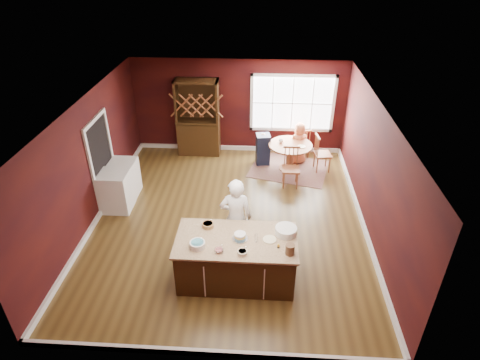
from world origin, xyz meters
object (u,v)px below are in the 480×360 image
object	(u,v)px
dining_table	(290,152)
chair_south	(291,168)
toddler	(263,136)
hutch	(198,118)
chair_north	(303,142)
washer	(116,191)
seated_woman	(299,143)
kitchen_island	(236,260)
layer_cake	(240,236)
chair_east	(323,153)
dryer	(125,178)
high_chair	(263,149)
baker	(236,218)

from	to	relation	value
dining_table	chair_south	size ratio (longest dim) A/B	1.11
toddler	hutch	distance (m)	1.93
toddler	dining_table	bearing A→B (deg)	-25.02
chair_north	washer	size ratio (longest dim) A/B	0.96
seated_woman	hutch	world-z (taller)	hutch
washer	chair_south	bearing A→B (deg)	17.16
kitchen_island	chair_south	bearing A→B (deg)	71.03
layer_cake	toddler	distance (m)	4.54
hutch	chair_north	bearing A→B (deg)	-1.17
chair_south	washer	world-z (taller)	chair_south
kitchen_island	chair_south	xyz separation A→B (m)	(1.15, 3.34, 0.08)
dining_table	chair_east	distance (m)	0.88
dining_table	chair_south	world-z (taller)	chair_south
hutch	dryer	world-z (taller)	hutch
seated_woman	dryer	bearing A→B (deg)	2.41
chair_east	dryer	bearing A→B (deg)	97.96
hutch	washer	xyz separation A→B (m)	(-1.49, -2.94, -0.63)
layer_cake	toddler	size ratio (longest dim) A/B	1.10
seated_woman	hutch	distance (m)	2.93
seated_woman	hutch	xyz separation A→B (m)	(-2.86, 0.40, 0.51)
layer_cake	seated_woman	xyz separation A→B (m)	(1.36, 4.60, -0.39)
seated_woman	chair_north	bearing A→B (deg)	-132.46
dining_table	dryer	world-z (taller)	dryer
chair_north	hutch	distance (m)	3.06
chair_north	toddler	bearing A→B (deg)	4.22
layer_cake	high_chair	size ratio (longest dim) A/B	0.31
chair_north	dryer	bearing A→B (deg)	10.64
hutch	high_chair	bearing A→B (deg)	-16.20
hutch	kitchen_island	bearing A→B (deg)	-74.11
baker	chair_south	size ratio (longest dim) A/B	1.64
dining_table	dryer	xyz separation A→B (m)	(-4.09, -1.47, -0.08)
baker	high_chair	bearing A→B (deg)	-98.67
dining_table	hutch	world-z (taller)	hutch
baker	seated_woman	distance (m)	4.19
dryer	kitchen_island	bearing A→B (deg)	-42.97
dining_table	chair_east	world-z (taller)	chair_east
baker	chair_north	distance (m)	4.57
kitchen_island	washer	size ratio (longest dim) A/B	2.29
layer_cake	chair_east	world-z (taller)	chair_east
layer_cake	chair_east	size ratio (longest dim) A/B	0.27
dining_table	chair_south	distance (m)	0.85
high_chair	dryer	xyz separation A→B (m)	(-3.36, -1.76, -0.01)
baker	chair_south	bearing A→B (deg)	-115.91
chair_north	seated_woman	size ratio (longest dim) A/B	0.77
dining_table	layer_cake	world-z (taller)	layer_cake
chair_east	hutch	size ratio (longest dim) A/B	0.48
chair_south	seated_woman	world-z (taller)	seated_woman
kitchen_island	chair_north	distance (m)	5.20
seated_woman	hutch	size ratio (longest dim) A/B	0.54
chair_south	hutch	size ratio (longest dim) A/B	0.48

